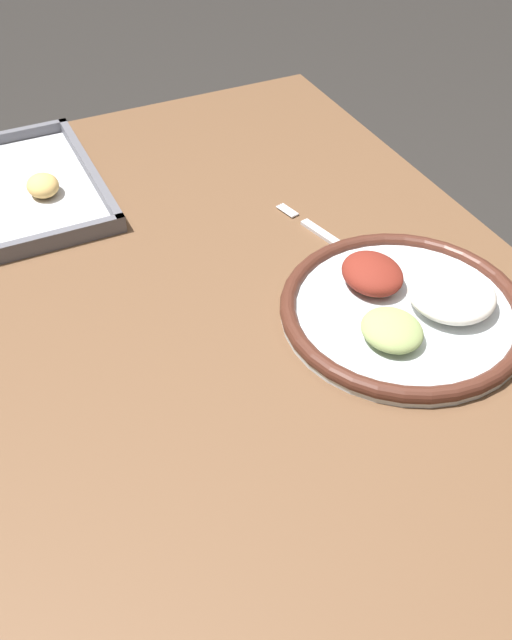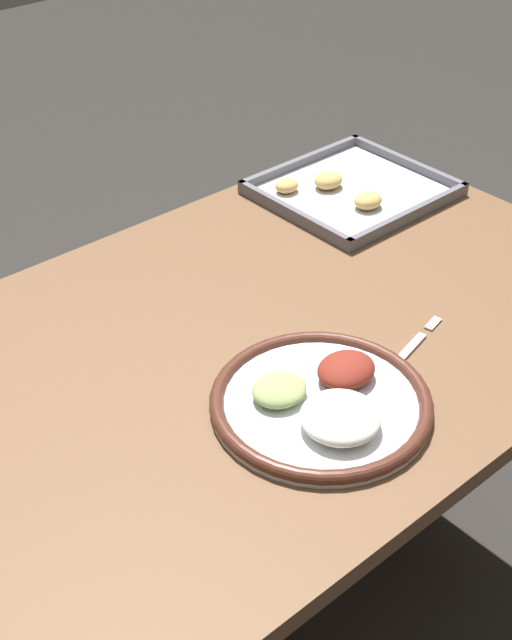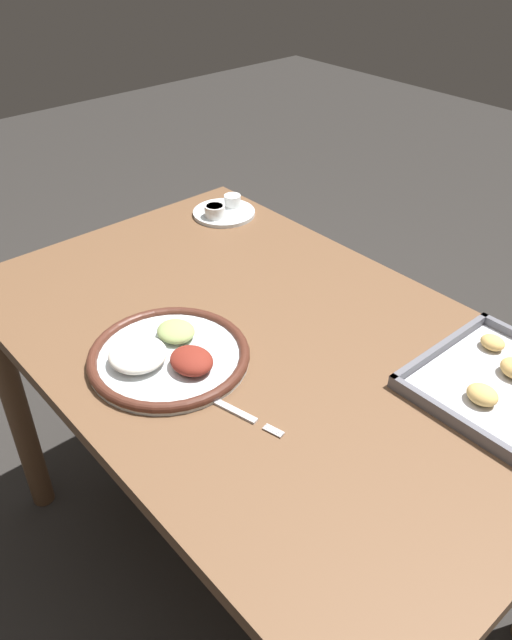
{
  "view_description": "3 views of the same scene",
  "coord_description": "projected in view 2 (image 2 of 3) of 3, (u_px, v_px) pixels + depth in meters",
  "views": [
    {
      "loc": [
        -0.59,
        0.27,
        1.35
      ],
      "look_at": [
        -0.02,
        0.0,
        0.77
      ],
      "focal_mm": 42.0,
      "sensor_mm": 36.0,
      "label": 1
    },
    {
      "loc": [
        -0.72,
        -0.8,
        1.54
      ],
      "look_at": [
        -0.02,
        0.0,
        0.77
      ],
      "focal_mm": 50.0,
      "sensor_mm": 36.0,
      "label": 2
    },
    {
      "loc": [
        0.72,
        -0.65,
        1.47
      ],
      "look_at": [
        -0.02,
        0.0,
        0.77
      ],
      "focal_mm": 35.0,
      "sensor_mm": 36.0,
      "label": 3
    }
  ],
  "objects": [
    {
      "name": "baking_tray",
      "position": [
        349.0,
        191.0,
        1.68
      ],
      "size": [
        0.32,
        0.29,
        0.04
      ],
      "color": "#595960",
      "rests_on": "dining_table"
    },
    {
      "name": "dinner_plate",
      "position": [
        323.0,
        402.0,
        1.19
      ],
      "size": [
        0.3,
        0.3,
        0.05
      ],
      "color": "silver",
      "rests_on": "dining_table"
    },
    {
      "name": "fork",
      "position": [
        406.0,
        353.0,
        1.29
      ],
      "size": [
        0.19,
        0.06,
        0.0
      ],
      "rotation": [
        0.0,
        0.0,
        0.24
      ],
      "color": "silver",
      "rests_on": "dining_table"
    },
    {
      "name": "ground_plane",
      "position": [
        263.0,
        629.0,
        1.77
      ],
      "size": [
        8.0,
        8.0,
        0.0
      ],
      "primitive_type": "plane",
      "color": "#282623"
    },
    {
      "name": "dining_table",
      "position": [
        264.0,
        389.0,
        1.4
      ],
      "size": [
        1.22,
        0.78,
        0.74
      ],
      "color": "brown",
      "rests_on": "ground_plane"
    }
  ]
}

